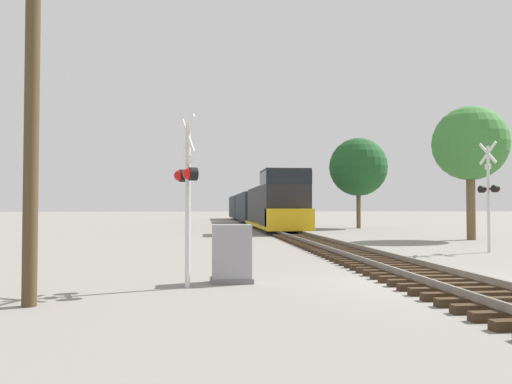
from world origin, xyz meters
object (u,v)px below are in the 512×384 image
at_px(utility_pole, 33,58).
at_px(tree_far_right, 470,144).
at_px(freight_train, 254,207).
at_px(crossing_signal_far, 489,191).
at_px(relay_cabinet, 232,254).
at_px(crossing_signal_near, 187,185).
at_px(tree_mid_background, 358,167).

distance_m(utility_pole, tree_far_right, 25.15).
bearing_deg(freight_train, crossing_signal_far, -80.54).
height_order(freight_train, utility_pole, utility_pole).
relative_size(freight_train, relay_cabinet, 35.72).
relative_size(freight_train, tree_far_right, 6.68).
relative_size(crossing_signal_far, relay_cabinet, 3.19).
relative_size(crossing_signal_near, tree_mid_background, 0.50).
relative_size(crossing_signal_far, utility_pole, 0.50).
height_order(freight_train, relay_cabinet, freight_train).
distance_m(freight_train, crossing_signal_near, 44.49).
bearing_deg(tree_mid_background, crossing_signal_far, -94.59).
relative_size(crossing_signal_near, crossing_signal_far, 0.87).
bearing_deg(relay_cabinet, crossing_signal_near, -148.24).
bearing_deg(freight_train, tree_far_right, -71.66).
distance_m(relay_cabinet, tree_far_right, 21.11).
relative_size(freight_train, crossing_signal_near, 12.83).
xyz_separation_m(relay_cabinet, tree_mid_background, (12.82, 30.23, 4.67)).
bearing_deg(tree_mid_background, freight_train, 120.97).
bearing_deg(tree_far_right, utility_pole, -136.94).
distance_m(freight_train, relay_cabinet, 43.71).
bearing_deg(tree_mid_background, tree_far_right, -84.06).
distance_m(crossing_signal_near, utility_pole, 4.10).
height_order(crossing_signal_near, tree_far_right, tree_far_right).
distance_m(freight_train, crossing_signal_far, 36.87).
bearing_deg(freight_train, crossing_signal_near, -97.72).
bearing_deg(crossing_signal_near, tree_far_right, 114.95).
height_order(crossing_signal_near, crossing_signal_far, crossing_signal_far).
bearing_deg(tree_far_right, tree_mid_background, 95.94).
bearing_deg(crossing_signal_near, relay_cabinet, 102.09).
distance_m(tree_far_right, tree_mid_background, 15.67).
relative_size(relay_cabinet, tree_far_right, 0.19).
bearing_deg(tree_far_right, relay_cabinet, -134.59).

